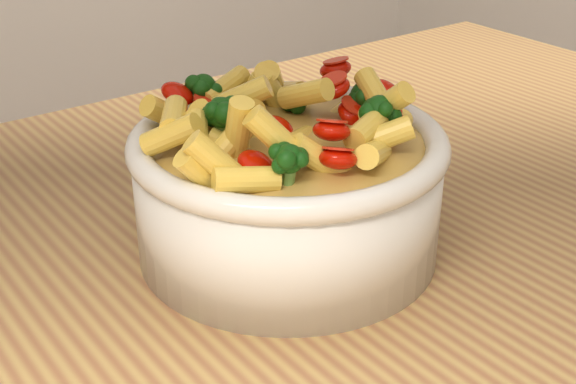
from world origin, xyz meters
TOP-DOWN VIEW (x-y plane):
  - table at (0.00, 0.00)m, footprint 1.20×0.80m
  - serving_bowl at (0.01, 0.03)m, footprint 0.22×0.22m
  - pasta_salad at (0.01, 0.03)m, footprint 0.18×0.18m

SIDE VIEW (x-z plane):
  - table at x=0.00m, z-range 0.35..1.25m
  - serving_bowl at x=0.01m, z-range 0.90..1.00m
  - pasta_salad at x=0.01m, z-range 0.99..1.03m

